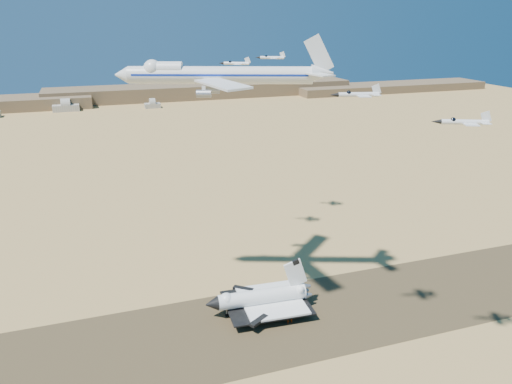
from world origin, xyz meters
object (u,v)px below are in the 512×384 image
object	(u,v)px
crew_b	(292,320)
chase_jet_a	(358,94)
carrier_747	(214,75)
chase_jet_b	(463,122)
crew_a	(281,318)
chase_jet_d	(236,63)
chase_jet_e	(272,57)
shuttle	(261,299)
crew_c	(288,322)

from	to	relation	value
crew_b	chase_jet_a	distance (m)	86.57
carrier_747	chase_jet_b	bearing A→B (deg)	-32.11
crew_a	chase_jet_d	bearing A→B (deg)	-26.76
chase_jet_a	chase_jet_e	world-z (taller)	chase_jet_e
shuttle	chase_jet_b	size ratio (longest dim) A/B	2.82
chase_jet_e	carrier_747	bearing A→B (deg)	-99.06
crew_c	chase_jet_e	size ratio (longest dim) A/B	0.13
shuttle	crew_b	distance (m)	14.20
crew_a	chase_jet_a	world-z (taller)	chase_jet_a
shuttle	crew_a	distance (m)	10.37
crew_b	crew_c	world-z (taller)	crew_c
chase_jet_b	chase_jet_e	size ratio (longest dim) A/B	1.05
crew_c	chase_jet_a	size ratio (longest dim) A/B	0.12
shuttle	carrier_747	size ratio (longest dim) A/B	0.56
chase_jet_d	chase_jet_e	size ratio (longest dim) A/B	0.96
crew_c	chase_jet_d	bearing A→B (deg)	-29.12
shuttle	chase_jet_a	bearing A→B (deg)	-52.74
shuttle	carrier_747	bearing A→B (deg)	134.79
crew_a	chase_jet_d	xyz separation A→B (m)	(3.66, 66.69, 85.86)
shuttle	crew_c	bearing A→B (deg)	-56.34
carrier_747	chase_jet_d	world-z (taller)	carrier_747
chase_jet_a	carrier_747	bearing A→B (deg)	141.06
shuttle	crew_c	world-z (taller)	shuttle
crew_a	crew_b	bearing A→B (deg)	-155.31
chase_jet_b	chase_jet_d	distance (m)	113.41
crew_a	chase_jet_a	distance (m)	87.59
chase_jet_d	chase_jet_e	xyz separation A→B (m)	(23.12, 17.87, 0.61)
chase_jet_b	chase_jet_d	size ratio (longest dim) A/B	1.09
carrier_747	chase_jet_a	bearing A→B (deg)	-33.30
crew_b	crew_c	bearing A→B (deg)	77.28
crew_c	chase_jet_e	xyz separation A→B (m)	(25.26, 87.84, 86.48)
crew_a	crew_c	xyz separation A→B (m)	(1.52, -3.28, -0.02)
shuttle	chase_jet_e	distance (m)	116.68
chase_jet_a	chase_jet_b	world-z (taller)	chase_jet_a
crew_c	chase_jet_b	distance (m)	93.83
carrier_747	shuttle	bearing A→B (deg)	-28.44
chase_jet_b	chase_jet_e	bearing A→B (deg)	116.30
crew_c	chase_jet_b	size ratio (longest dim) A/B	0.12
crew_a	chase_jet_b	xyz separation A→B (m)	(32.83, -42.70, 79.16)
crew_b	chase_jet_a	world-z (taller)	chase_jet_a
chase_jet_b	crew_b	bearing A→B (deg)	150.23
crew_a	chase_jet_d	world-z (taller)	chase_jet_d
chase_jet_d	crew_c	bearing A→B (deg)	-63.52
crew_b	carrier_747	bearing A→B (deg)	10.78
chase_jet_a	chase_jet_b	bearing A→B (deg)	-35.59
chase_jet_b	chase_jet_e	xyz separation A→B (m)	(-6.05, 127.26, 7.31)
shuttle	chase_jet_a	world-z (taller)	chase_jet_a
chase_jet_d	crew_b	bearing A→B (deg)	-62.19
crew_b	chase_jet_b	world-z (taller)	chase_jet_b
carrier_747	crew_a	world-z (taller)	carrier_747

